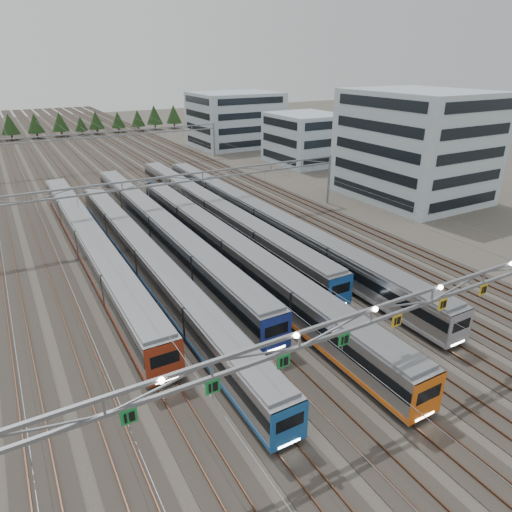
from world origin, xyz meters
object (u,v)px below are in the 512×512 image
train_c (161,229)px  depot_bldg_south (415,146)px  depot_bldg_mid (305,139)px  train_e (214,211)px  depot_bldg_north (235,119)px  train_f (263,219)px  gantry_mid (164,187)px  gantry_near (372,319)px  train_a (90,243)px  gantry_far (94,139)px  train_d (233,253)px  train_b (148,262)px

train_c → depot_bldg_south: 45.42m
depot_bldg_mid → train_e: bearing=-141.3°
train_c → depot_bldg_north: (41.85, 60.04, 4.84)m
train_e → depot_bldg_north: depot_bldg_north is taller
train_f → gantry_mid: size_ratio=1.14×
train_e → gantry_near: size_ratio=1.01×
train_f → depot_bldg_mid: 47.73m
train_a → depot_bldg_south: bearing=0.6°
gantry_near → depot_bldg_north: 104.03m
train_a → gantry_mid: gantry_mid is taller
gantry_far → train_c: bearing=-92.6°
train_a → train_d: bearing=-39.9°
train_c → depot_bldg_north: bearing=55.1°
train_d → depot_bldg_north: bearing=62.6°
depot_bldg_mid → depot_bldg_north: depot_bldg_north is taller
train_d → gantry_far: (-2.25, 60.85, 4.22)m
gantry_mid → gantry_far: 45.00m
train_d → depot_bldg_mid: size_ratio=3.47×
train_b → train_c: train_c is taller
train_b → depot_bldg_south: bearing=10.4°
train_c → depot_bldg_mid: (45.41, 32.25, 3.34)m
depot_bldg_south → gantry_far: bearing=131.1°
gantry_near → train_d: bearing=84.6°
train_e → gantry_mid: 8.02m
train_e → depot_bldg_mid: (36.41, 29.13, 3.36)m
train_d → train_e: train_d is taller
train_f → depot_bldg_mid: (31.91, 35.33, 3.42)m
train_b → train_f: 18.97m
depot_bldg_south → depot_bldg_north: 60.13m
depot_bldg_south → train_c: bearing=-180.0°
train_d → depot_bldg_north: depot_bldg_north is taller
train_a → gantry_far: gantry_far is taller
train_d → gantry_far: size_ratio=0.98×
train_f → depot_bldg_south: 32.29m
train_d → train_b: bearing=162.7°
train_d → depot_bldg_mid: depot_bldg_mid is taller
train_a → train_f: size_ratio=0.85×
depot_bldg_north → train_a: bearing=-130.0°
train_e → gantry_near: (-6.80, -39.27, 4.95)m
gantry_near → gantry_far: gantry_near is taller
train_f → gantry_mid: gantry_mid is taller
depot_bldg_north → depot_bldg_south: bearing=-87.1°
train_a → train_c: 9.02m
train_a → depot_bldg_mid: 63.65m
train_b → depot_bldg_mid: bearing=39.6°
train_f → gantry_far: size_ratio=1.14×
gantry_mid → train_a: bearing=-157.9°
train_c → gantry_mid: gantry_mid is taller
gantry_mid → depot_bldg_north: (39.60, 56.06, 0.61)m
gantry_far → depot_bldg_south: size_ratio=2.56×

